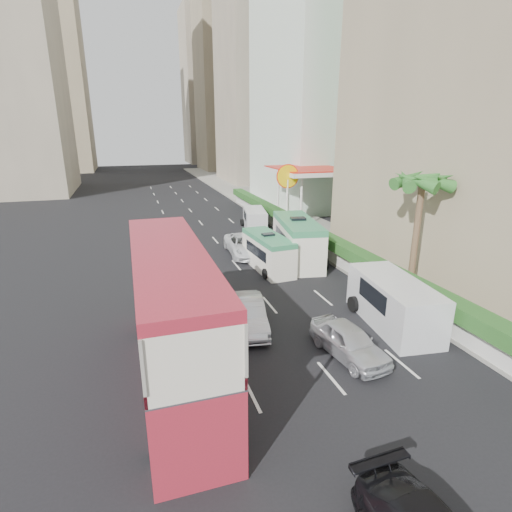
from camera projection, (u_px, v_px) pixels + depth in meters
name	position (u px, v px, depth m)	size (l,w,h in m)	color
ground_plane	(317.00, 350.00, 17.23)	(200.00, 200.00, 0.00)	black
double_decker_bus	(173.00, 316.00, 14.72)	(2.50, 11.00, 5.06)	#A62232
car_silver_lane_a	(248.00, 327.00, 19.18)	(1.53, 4.39, 1.45)	silver
car_silver_lane_b	(348.00, 356.00, 16.77)	(1.64, 4.08, 1.39)	silver
van_asset	(245.00, 254.00, 30.42)	(2.50, 5.42, 1.51)	silver
minibus_near	(268.00, 252.00, 26.94)	(1.77, 5.32, 2.36)	silver
minibus_far	(297.00, 241.00, 28.44)	(2.29, 6.86, 3.04)	silver
panel_van_near	(393.00, 303.00, 19.21)	(2.27, 5.67, 2.27)	silver
panel_van_far	(255.00, 219.00, 38.12)	(1.86, 4.66, 1.86)	silver
sidewalk	(290.00, 218.00, 42.51)	(6.00, 120.00, 0.18)	#99968C
kerb_wall	(310.00, 241.00, 31.53)	(0.30, 44.00, 1.00)	silver
hedge	(311.00, 231.00, 31.28)	(1.10, 44.00, 0.70)	#2D6626
palm_tree	(416.00, 238.00, 22.10)	(0.36, 0.36, 6.40)	brown
shell_station	(307.00, 196.00, 40.18)	(6.50, 8.00, 5.50)	silver
tower_mid	(269.00, 31.00, 67.56)	(16.00, 16.00, 50.00)	tan
tower_far_a	(229.00, 70.00, 89.97)	(14.00, 14.00, 44.00)	tan
tower_far_b	(210.00, 89.00, 110.56)	(14.00, 14.00, 40.00)	tan
tower_left_b	(43.00, 62.00, 85.62)	(16.00, 16.00, 46.00)	tan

